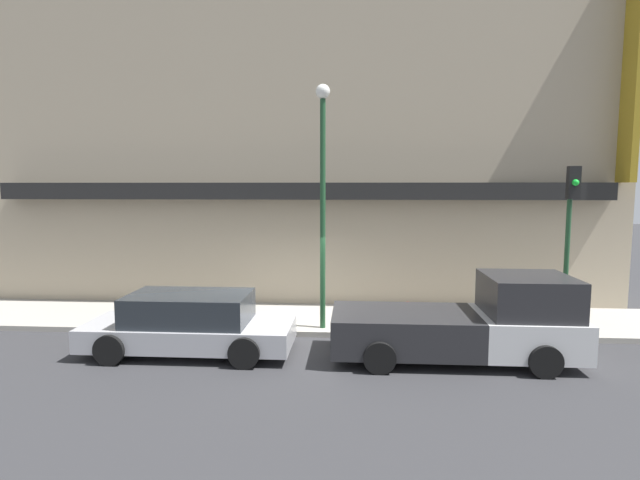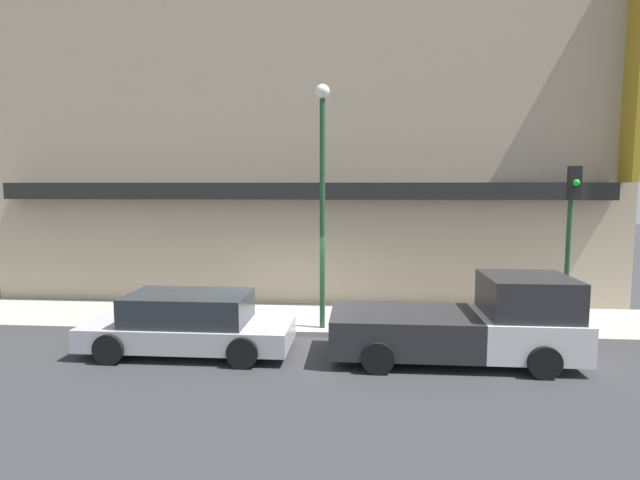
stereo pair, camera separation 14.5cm
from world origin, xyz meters
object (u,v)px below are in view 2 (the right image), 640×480
pickup_truck (469,324)px  parked_car (189,323)px  traffic_light (571,220)px  fire_hydrant (407,316)px  street_lamp (322,180)px

pickup_truck → parked_car: bearing=-179.2°
pickup_truck → traffic_light: bearing=34.6°
traffic_light → pickup_truck: bearing=-146.2°
pickup_truck → fire_hydrant: (-1.16, 1.74, -0.31)m
parked_car → fire_hydrant: (5.10, 1.74, -0.17)m
street_lamp → pickup_truck: bearing=-27.8°
parked_car → street_lamp: (2.92, 1.76, 3.26)m
parked_car → fire_hydrant: 5.39m
parked_car → street_lamp: 4.72m
traffic_light → parked_car: bearing=-168.3°
parked_car → street_lamp: size_ratio=0.76×
parked_car → traffic_light: (9.04, 1.87, 2.29)m
pickup_truck → street_lamp: (-3.34, 1.76, 3.12)m
street_lamp → traffic_light: bearing=1.0°
pickup_truck → street_lamp: size_ratio=0.86×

